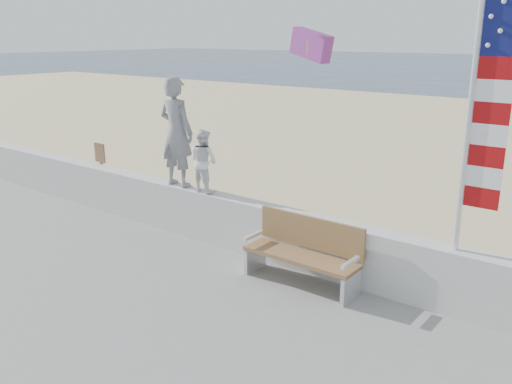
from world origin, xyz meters
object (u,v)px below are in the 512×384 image
adult (177,132)px  flag (482,104)px  bench (304,251)px  child (203,161)px

adult → flag: size_ratio=0.57×
bench → adult: bearing=171.6°
child → bench: size_ratio=0.62×
adult → child: bearing=178.8°
adult → child: adult is taller
adult → bench: size_ratio=1.12×
flag → bench: bearing=-168.2°
adult → bench: 3.43m
child → adult: bearing=2.0°
adult → child: size_ratio=1.79×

